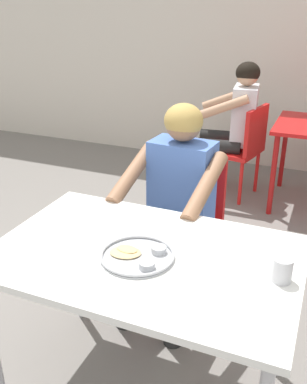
# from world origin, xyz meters

# --- Properties ---
(table_foreground) EXTENTS (1.22, 0.79, 0.75)m
(table_foreground) POSITION_xyz_m (0.03, 0.00, 0.67)
(table_foreground) COLOR white
(table_foreground) RESTS_ON ground
(thali_tray) EXTENTS (0.29, 0.29, 0.03)m
(thali_tray) POSITION_xyz_m (0.02, -0.04, 0.76)
(thali_tray) COLOR #B7BABF
(thali_tray) RESTS_ON table_foreground
(drinking_cup) EXTENTS (0.07, 0.07, 0.09)m
(drinking_cup) POSITION_xyz_m (0.55, 0.02, 0.80)
(drinking_cup) COLOR silver
(drinking_cup) RESTS_ON table_foreground
(chair_foreground) EXTENTS (0.42, 0.42, 0.85)m
(chair_foreground) POSITION_xyz_m (-0.07, 0.87, 0.49)
(chair_foreground) COLOR red
(chair_foreground) RESTS_ON ground
(diner_foreground) EXTENTS (0.52, 0.58, 1.19)m
(diner_foreground) POSITION_xyz_m (-0.08, 0.65, 0.71)
(diner_foreground) COLOR black
(diner_foreground) RESTS_ON ground
(chair_red_left) EXTENTS (0.49, 0.51, 0.84)m
(chair_red_left) POSITION_xyz_m (-0.06, 2.35, 0.49)
(chair_red_left) COLOR red
(chair_red_left) RESTS_ON ground
(patron_background) EXTENTS (0.59, 0.54, 1.20)m
(patron_background) POSITION_xyz_m (-0.17, 2.39, 0.72)
(patron_background) COLOR black
(patron_background) RESTS_ON ground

